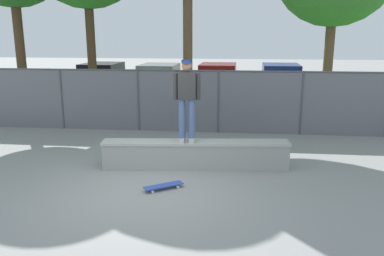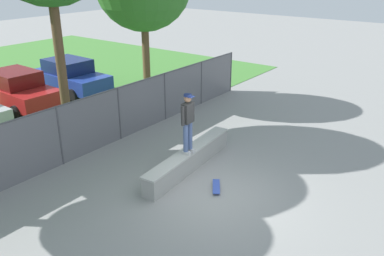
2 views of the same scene
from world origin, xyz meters
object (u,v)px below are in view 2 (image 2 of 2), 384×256
Objects in this scene: skateboard at (216,187)px; skateboarder at (188,121)px; concrete_ledge at (189,159)px; car_blue at (70,76)px; car_red at (17,90)px.

skateboarder is at bearing 75.45° from skateboard.
skateboarder reaches higher than concrete_ledge.
car_red is at bearing -178.88° from car_blue.
skateboard is at bearing -104.55° from skateboarder.
car_red is 1.00× the size of car_blue.
skateboarder is 10.12m from car_blue.
car_blue is (3.11, 9.60, -0.84)m from skateboarder.
skateboard is 0.18× the size of car_blue.
car_red is (0.60, 10.79, 0.77)m from skateboard.
concrete_ledge is 5.55× the size of skateboard.
skateboarder is 0.43× the size of car_blue.
concrete_ledge is 9.46m from car_red.
skateboarder reaches higher than car_red.
car_blue is (2.83, 0.06, 0.00)m from car_red.
skateboard is 11.40m from car_blue.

